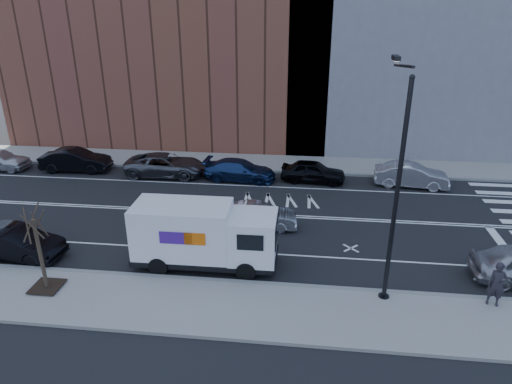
% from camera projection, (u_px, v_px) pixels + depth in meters
% --- Properties ---
extents(ground, '(120.00, 120.00, 0.00)m').
position_uv_depth(ground, '(241.00, 214.00, 26.20)').
color(ground, black).
rests_on(ground, ground).
extents(sidewalk_near, '(44.00, 3.60, 0.15)m').
position_uv_depth(sidewalk_near, '(208.00, 307.00, 18.11)').
color(sidewalk_near, gray).
rests_on(sidewalk_near, ground).
extents(sidewalk_far, '(44.00, 3.60, 0.15)m').
position_uv_depth(sidewalk_far, '(258.00, 163.00, 34.23)').
color(sidewalk_far, gray).
rests_on(sidewalk_far, ground).
extents(curb_near, '(44.00, 0.25, 0.17)m').
position_uv_depth(curb_near, '(217.00, 281.00, 19.76)').
color(curb_near, gray).
rests_on(curb_near, ground).
extents(curb_far, '(44.00, 0.25, 0.17)m').
position_uv_depth(curb_far, '(255.00, 171.00, 32.58)').
color(curb_far, gray).
rests_on(curb_far, ground).
extents(road_markings, '(40.00, 8.60, 0.01)m').
position_uv_depth(road_markings, '(241.00, 214.00, 26.20)').
color(road_markings, white).
rests_on(road_markings, ground).
extents(bldg_brick, '(26.00, 10.00, 22.00)m').
position_uv_depth(bldg_brick, '(170.00, 5.00, 37.07)').
color(bldg_brick, brown).
rests_on(bldg_brick, ground).
extents(streetlight, '(0.44, 4.02, 9.34)m').
position_uv_depth(streetlight, '(396.00, 180.00, 17.16)').
color(streetlight, black).
rests_on(streetlight, ground).
extents(street_tree, '(1.20, 1.20, 3.75)m').
position_uv_depth(street_tree, '(42.00, 261.00, 18.69)').
color(street_tree, black).
rests_on(street_tree, ground).
extents(fedex_van, '(6.57, 2.39, 2.99)m').
position_uv_depth(fedex_van, '(204.00, 235.00, 20.56)').
color(fedex_van, black).
rests_on(fedex_van, ground).
extents(far_parked_b, '(4.95, 1.95, 1.60)m').
position_uv_depth(far_parked_b, '(76.00, 160.00, 32.53)').
color(far_parked_b, black).
rests_on(far_parked_b, ground).
extents(far_parked_c, '(5.58, 2.70, 1.53)m').
position_uv_depth(far_parked_c, '(165.00, 165.00, 31.69)').
color(far_parked_c, '#4F5157').
rests_on(far_parked_c, ground).
extents(far_parked_d, '(5.00, 2.37, 1.41)m').
position_uv_depth(far_parked_d, '(240.00, 170.00, 30.91)').
color(far_parked_d, navy).
rests_on(far_parked_d, ground).
extents(far_parked_e, '(4.42, 2.10, 1.46)m').
position_uv_depth(far_parked_e, '(313.00, 171.00, 30.60)').
color(far_parked_e, black).
rests_on(far_parked_e, ground).
extents(far_parked_f, '(4.84, 2.13, 1.55)m').
position_uv_depth(far_parked_f, '(411.00, 175.00, 29.82)').
color(far_parked_f, '#BCBCC1').
rests_on(far_parked_f, ground).
extents(driving_sedan, '(4.22, 1.79, 1.35)m').
position_uv_depth(driving_sedan, '(258.00, 216.00, 24.34)').
color(driving_sedan, '#B1B1B6').
rests_on(driving_sedan, ground).
extents(near_parked_rear_a, '(4.76, 2.04, 1.53)m').
position_uv_depth(near_parked_rear_a, '(15.00, 243.00, 21.51)').
color(near_parked_rear_a, black).
rests_on(near_parked_rear_a, ground).
extents(pedestrian, '(0.77, 0.61, 1.87)m').
position_uv_depth(pedestrian, '(497.00, 284.00, 17.80)').
color(pedestrian, '#27242A').
rests_on(pedestrian, sidewalk_near).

